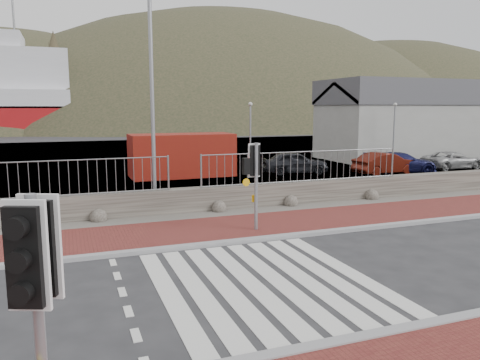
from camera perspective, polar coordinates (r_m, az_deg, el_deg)
name	(u,v)px	position (r m, az deg, el deg)	size (l,w,h in m)	color
ground	(264,282)	(10.55, 2.97, -12.30)	(220.00, 220.00, 0.00)	#28282B
sidewalk_far	(206,230)	(14.58, -4.12, -6.16)	(40.00, 3.00, 0.08)	maroon
kerb_near	(338,343)	(8.11, 11.91, -18.90)	(40.00, 0.25, 0.12)	gray
kerb_far	(222,243)	(13.19, -2.26, -7.70)	(40.00, 0.25, 0.12)	gray
zebra_crossing	(264,282)	(10.55, 2.97, -12.27)	(4.62, 5.60, 0.01)	silver
gravel_strip	(190,217)	(16.45, -6.09, -4.49)	(40.00, 1.50, 0.06)	#59544C
stone_wall	(184,201)	(17.12, -6.79, -2.53)	(40.00, 0.60, 0.90)	#47413A
railing	(185,164)	(16.76, -6.75, 1.97)	(18.07, 0.07, 1.22)	gray
quay	(121,157)	(37.33, -14.33, 2.68)	(120.00, 40.00, 0.50)	#4C4C4F
water	(94,134)	(72.13, -17.40, 5.38)	(220.00, 50.00, 0.05)	#3F4C54
harbor_building	(403,119)	(37.56, 19.28, 6.99)	(12.20, 6.20, 5.80)	#9E9E99
hills_backdrop	(126,238)	(101.14, -13.77, -6.86)	(254.00, 90.00, 100.00)	#272F1C
traffic_signal_near	(36,275)	(5.22, -23.63, -10.54)	(0.49, 0.40, 2.96)	gray
traffic_signal_far	(255,168)	(14.14, 1.86, 1.52)	(0.67, 0.28, 2.75)	gray
streetlight	(155,83)	(17.47, -10.29, 11.60)	(1.74, 0.64, 8.34)	gray
shipping_container	(182,155)	(26.29, -7.10, 3.02)	(5.68, 2.36, 2.36)	maroon
car_a	(295,163)	(27.32, 6.71, 2.13)	(1.54, 3.83, 1.30)	black
car_b	(385,163)	(28.18, 17.25, 1.95)	(1.33, 3.83, 1.26)	#4F130B
car_c	(401,162)	(29.16, 19.00, 2.04)	(1.70, 4.18, 1.21)	#151744
car_d	(452,160)	(32.15, 24.46, 2.21)	(1.82, 3.95, 1.10)	#999999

